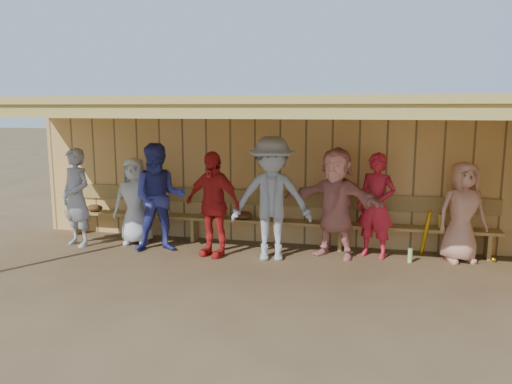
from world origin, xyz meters
TOP-DOWN VIEW (x-y plane):
  - ground at (0.00, 0.00)m, footprint 90.00×90.00m
  - player_a at (-3.14, 0.31)m, footprint 0.72×0.60m
  - player_b at (-2.23, 0.65)m, footprint 0.80×0.58m
  - player_c at (-1.63, 0.32)m, footprint 1.05×0.94m
  - player_d at (-0.69, 0.27)m, footprint 1.07×0.68m
  - player_e at (0.27, 0.27)m, footprint 1.36×0.94m
  - player_f at (1.22, 0.63)m, footprint 1.71×0.98m
  - player_g at (1.85, 0.75)m, footprint 0.72×0.60m
  - player_h at (3.14, 0.81)m, footprint 0.88×0.71m
  - dugout_structure at (0.39, 0.69)m, footprint 8.80×3.20m
  - bench at (0.00, 1.12)m, footprint 7.60×0.34m
  - dugout_equipment at (-0.70, 0.99)m, footprint 7.07×0.62m

SIDE VIEW (x-z plane):
  - ground at x=0.00m, z-range 0.00..0.00m
  - dugout_equipment at x=-0.70m, z-range 0.09..0.89m
  - bench at x=0.00m, z-range 0.06..0.99m
  - player_b at x=-2.23m, z-range 0.00..1.52m
  - player_h at x=3.14m, z-range 0.00..1.56m
  - player_g at x=1.85m, z-range 0.00..1.67m
  - player_d at x=-0.69m, z-range 0.00..1.69m
  - player_a at x=-3.14m, z-range 0.00..1.69m
  - player_f at x=1.22m, z-range 0.00..1.75m
  - player_c at x=-1.63m, z-range 0.00..1.79m
  - player_e at x=0.27m, z-range 0.00..1.93m
  - dugout_structure at x=0.39m, z-range 0.44..2.94m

